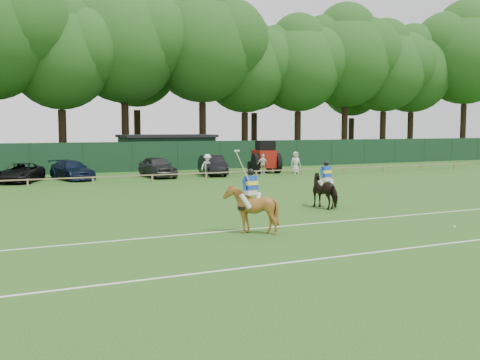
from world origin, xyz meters
TOP-DOWN VIEW (x-y plane):
  - ground at (0.00, 0.00)m, footprint 160.00×160.00m
  - horse_dark at (4.59, 2.39)m, footprint 1.14×1.99m
  - horse_chestnut at (-1.32, -1.68)m, footprint 1.62×1.76m
  - suv_black at (-7.13, 21.32)m, footprint 3.74×5.09m
  - sedan_navy at (-3.72, 21.77)m, footprint 2.98×4.98m
  - hatch_grey at (2.35, 21.11)m, footprint 2.03×4.63m
  - estate_black at (6.76, 21.07)m, footprint 2.52×4.86m
  - spectator_left at (5.74, 19.61)m, footprint 1.20×0.83m
  - spectator_mid at (10.59, 20.00)m, footprint 0.96×0.43m
  - spectator_right at (13.27, 19.43)m, footprint 0.87×0.58m
  - rider_dark at (4.59, 2.37)m, footprint 0.93×0.43m
  - rider_chestnut at (-1.32, -1.69)m, footprint 0.96×0.53m
  - polo_ball at (5.91, -4.02)m, footprint 0.09×0.09m
  - pitch_lines at (0.00, -3.50)m, footprint 60.00×5.10m
  - pitch_rail at (0.00, 18.00)m, footprint 62.10×0.10m
  - perimeter_fence at (0.00, 27.00)m, footprint 92.08×0.08m
  - utility_shed at (6.00, 30.00)m, footprint 8.40×4.40m
  - tree_row at (2.00, 35.00)m, footprint 96.00×12.00m
  - tractor at (11.45, 21.33)m, footprint 2.64×3.45m

SIDE VIEW (x-z plane):
  - ground at x=0.00m, z-range 0.00..0.00m
  - tree_row at x=2.00m, z-range -10.50..10.50m
  - pitch_lines at x=0.00m, z-range 0.00..0.01m
  - polo_ball at x=5.91m, z-range 0.00..0.09m
  - pitch_rail at x=0.00m, z-range 0.20..0.70m
  - suv_black at x=-7.13m, z-range 0.00..1.29m
  - sedan_navy at x=-3.72m, z-range 0.00..1.35m
  - estate_black at x=6.76m, z-range 0.00..1.52m
  - hatch_grey at x=2.35m, z-range 0.00..1.55m
  - horse_dark at x=4.59m, z-range 0.00..1.59m
  - spectator_mid at x=10.59m, z-range 0.00..1.61m
  - spectator_left at x=5.74m, z-range 0.00..1.71m
  - horse_chestnut at x=-1.32m, z-range 0.00..1.71m
  - spectator_right at x=13.27m, z-range 0.00..1.77m
  - tractor at x=11.45m, z-range -0.07..2.55m
  - perimeter_fence at x=0.00m, z-range 0.00..2.50m
  - rider_dark at x=4.59m, z-range 0.81..2.22m
  - utility_shed at x=6.00m, z-range 0.02..3.06m
  - rider_chestnut at x=-1.32m, z-range 0.60..2.65m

